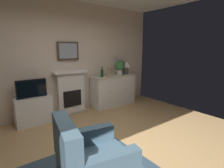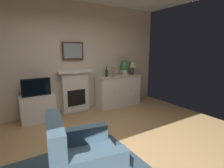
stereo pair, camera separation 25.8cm
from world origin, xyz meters
TOP-DOWN VIEW (x-y plane):
  - ground_plane at (0.00, 0.00)m, footprint 5.77×4.65m
  - wall_rear at (0.00, 2.30)m, footprint 5.77×0.06m
  - fireplace_unit at (0.17, 2.17)m, footprint 0.87×0.30m
  - framed_picture at (0.17, 2.21)m, footprint 0.55×0.04m
  - sideboard_cabinet at (1.43, 1.99)m, footprint 1.36×0.49m
  - table_lamp at (1.94, 1.99)m, footprint 0.26×0.26m
  - wine_bottle at (1.04, 1.99)m, footprint 0.08×0.08m
  - wine_glass_left at (1.37, 1.98)m, footprint 0.07×0.07m
  - wine_glass_center at (1.48, 1.94)m, footprint 0.07×0.07m
  - vase_decorative at (1.24, 1.94)m, footprint 0.11×0.11m
  - tv_cabinet at (-0.80, 2.01)m, footprint 0.75×0.42m
  - tv_set at (-0.80, 1.98)m, footprint 0.62×0.07m
  - potted_plant_small at (1.71, 2.04)m, footprint 0.30×0.30m
  - armchair at (-0.72, -0.44)m, footprint 0.93×0.89m

SIDE VIEW (x-z plane):
  - ground_plane at x=0.00m, z-range -0.10..0.00m
  - tv_cabinet at x=-0.80m, z-range 0.00..0.61m
  - armchair at x=-0.72m, z-range -0.08..0.84m
  - sideboard_cabinet at x=1.43m, z-range 0.00..0.89m
  - fireplace_unit at x=0.17m, z-range 0.00..1.10m
  - tv_set at x=-0.80m, z-range 0.61..1.01m
  - wine_bottle at x=1.04m, z-range 0.85..1.14m
  - wine_glass_left at x=1.37m, z-range 0.93..1.09m
  - wine_glass_center at x=1.48m, z-range 0.93..1.09m
  - vase_decorative at x=1.24m, z-range 0.89..1.17m
  - potted_plant_small at x=1.71m, z-range 0.93..1.36m
  - table_lamp at x=1.94m, z-range 0.97..1.37m
  - wall_rear at x=0.00m, z-range 0.00..2.83m
  - framed_picture at x=0.17m, z-range 1.38..1.83m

